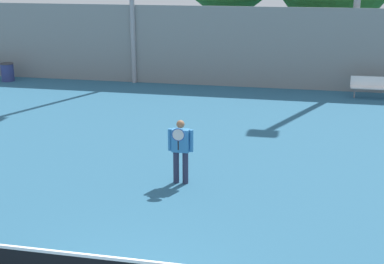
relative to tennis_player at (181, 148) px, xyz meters
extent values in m
cube|color=white|center=(0.05, -5.13, 0.06)|extent=(10.42, 0.04, 0.05)
cylinder|color=#282D47|center=(-0.11, 0.01, -0.49)|extent=(0.14, 0.14, 0.80)
cylinder|color=#282D47|center=(0.11, 0.01, -0.49)|extent=(0.14, 0.14, 0.80)
cube|color=teal|center=(0.00, 0.01, 0.18)|extent=(0.41, 0.21, 0.55)
cylinder|color=teal|center=(-0.25, 0.00, 0.19)|extent=(0.10, 0.10, 0.53)
cylinder|color=teal|center=(0.25, 0.02, 0.19)|extent=(0.10, 0.10, 0.53)
sphere|color=#8E6647|center=(0.00, 0.01, 0.58)|extent=(0.19, 0.19, 0.19)
cylinder|color=black|center=(0.01, -0.27, 0.15)|extent=(0.03, 0.03, 0.22)
torus|color=#28519E|center=(0.01, -0.27, 0.41)|extent=(0.31, 0.03, 0.31)
cylinder|color=silver|center=(0.01, -0.27, 0.41)|extent=(0.27, 0.01, 0.27)
cube|color=white|center=(5.49, 9.81, -0.47)|extent=(1.75, 0.40, 0.04)
cylinder|color=gray|center=(4.79, 9.81, -0.69)|extent=(0.06, 0.06, 0.40)
cube|color=white|center=(5.49, 9.99, -0.25)|extent=(1.75, 0.04, 0.40)
cylinder|color=navy|center=(-10.25, 9.97, -0.51)|extent=(0.57, 0.57, 0.76)
cylinder|color=#333338|center=(-10.25, 9.97, -0.11)|extent=(0.59, 0.59, 0.04)
cube|color=gray|center=(0.05, 10.90, 0.80)|extent=(32.38, 0.06, 3.38)
cylinder|color=brown|center=(4.00, 15.87, 0.42)|extent=(0.50, 0.50, 2.62)
cylinder|color=brown|center=(-1.23, 16.73, 0.64)|extent=(0.35, 0.35, 3.06)
camera|label=1|loc=(2.66, -11.58, 4.11)|focal=50.00mm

